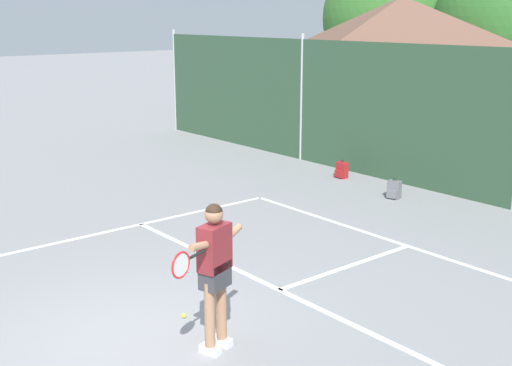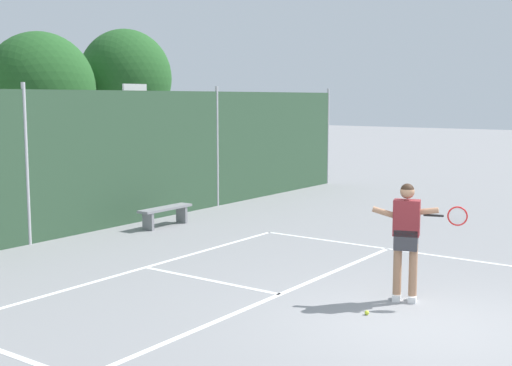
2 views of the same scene
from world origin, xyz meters
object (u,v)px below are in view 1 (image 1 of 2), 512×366
tennis_player (214,264)px  tennis_ball (184,316)px  backpack_red (342,170)px  backpack_grey (394,190)px

tennis_player → tennis_ball: 1.47m
tennis_ball → backpack_red: 8.48m
backpack_red → backpack_grey: bearing=-13.5°
tennis_player → backpack_red: size_ratio=4.01×
tennis_player → backpack_grey: (-3.03, 7.09, -0.92)m
backpack_grey → tennis_player: bearing=-66.9°
backpack_grey → tennis_ball: bearing=-73.5°
tennis_ball → tennis_player: bearing=-10.4°
tennis_player → backpack_grey: tennis_player is taller
tennis_ball → backpack_red: size_ratio=0.14×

